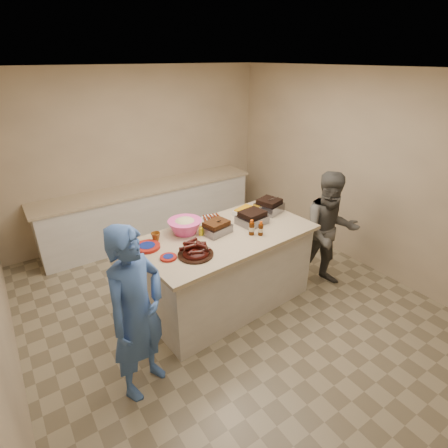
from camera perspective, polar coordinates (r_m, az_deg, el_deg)
room at (r=4.51m, az=-0.02°, el=-12.74°), size 4.50×5.00×2.70m
back_counter at (r=5.98m, az=-11.89°, el=1.96°), size 3.60×0.64×0.90m
island at (r=4.54m, az=0.36°, el=-12.49°), size 2.12×1.22×0.97m
rib_platter at (r=3.60m, az=-4.64°, el=-5.09°), size 0.43×0.43×0.15m
pulled_pork_tray at (r=4.02m, az=-1.22°, el=-1.46°), size 0.35×0.29×0.09m
brisket_tray at (r=4.26m, az=4.58°, el=0.10°), size 0.36×0.32×0.10m
roasting_pan at (r=4.60m, az=7.31°, el=2.00°), size 0.37×0.37×0.12m
coleslaw_bowl at (r=4.05m, az=-6.33°, el=-1.43°), size 0.42×0.42×0.27m
sausage_plate at (r=4.35m, az=-2.09°, el=0.73°), size 0.33×0.33×0.05m
mac_cheese_dish at (r=4.52m, az=3.57°, el=1.68°), size 0.35×0.30×0.08m
bbq_bottle_a at (r=4.00m, az=4.49°, el=-1.73°), size 0.07×0.07×0.18m
bbq_bottle_b at (r=4.00m, az=5.97°, el=-1.80°), size 0.06×0.06×0.17m
mustard_bottle at (r=3.98m, az=-3.80°, el=-1.85°), size 0.05×0.05×0.13m
sauce_bowl at (r=4.15m, az=-0.55°, el=-0.53°), size 0.13×0.05×0.13m
plate_stack_large at (r=3.80m, az=-12.40°, el=-3.86°), size 0.29×0.29×0.03m
plate_stack_small at (r=3.58m, az=-9.06°, el=-5.57°), size 0.18×0.18×0.02m
plastic_cup at (r=3.93m, az=-11.01°, el=-2.66°), size 0.11×0.10×0.10m
basket_stack at (r=4.14m, az=-6.03°, el=-0.79°), size 0.23×0.20×0.09m
guest_blue at (r=3.73m, az=-12.54°, el=-23.91°), size 1.29×1.76×0.40m
guest_gray at (r=5.05m, az=15.64°, el=-9.15°), size 1.41×1.74×0.59m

